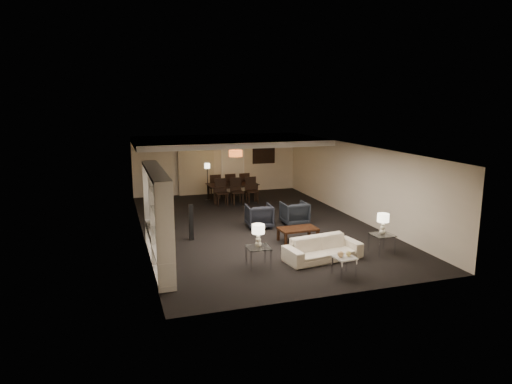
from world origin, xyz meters
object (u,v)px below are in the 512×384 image
object	(u,v)px
chair_nr	(252,190)
chair_fr	(243,185)
vase_amber	(160,207)
chair_fl	(214,186)
dining_table	(233,192)
chair_nm	(237,191)
table_lamp_left	(258,236)
floor_lamp	(208,182)
coffee_table	(298,235)
marble_table	(344,266)
floor_speaker	(191,222)
armchair_right	(294,213)
side_table_right	(382,244)
side_table_left	(258,257)
sofa	(323,249)
armchair_left	(259,216)
chair_fm	(229,185)
television	(155,214)
chair_nl	(222,192)
table_lamp_right	(383,224)
pendant_light	(236,153)
vase_blue	(162,231)

from	to	relation	value
chair_nr	chair_fr	bearing A→B (deg)	89.04
vase_amber	chair_fl	distance (m)	8.44
dining_table	chair_nm	size ratio (longest dim) A/B	1.92
table_lamp_left	chair_nr	size ratio (longest dim) A/B	0.55
chair_nr	floor_lamp	bearing A→B (deg)	145.16
table_lamp_left	dining_table	xyz separation A→B (m)	(1.30, 7.26, -0.44)
coffee_table	floor_lamp	world-z (taller)	floor_lamp
chair_nr	marble_table	bearing A→B (deg)	-92.44
coffee_table	floor_lamp	bearing A→B (deg)	102.42
table_lamp_left	floor_speaker	size ratio (longest dim) A/B	0.53
chair_fr	floor_lamp	xyz separation A→B (m)	(-1.53, -0.27, 0.24)
vase_amber	armchair_right	bearing A→B (deg)	35.20
side_table_right	chair_fl	xyz separation A→B (m)	(-2.70, 7.91, 0.25)
side_table_left	side_table_right	bearing A→B (deg)	0.00
chair_fl	floor_lamp	bearing A→B (deg)	37.61
sofa	floor_speaker	distance (m)	3.90
armchair_left	chair_fm	world-z (taller)	chair_fm
television	chair_nl	world-z (taller)	television
chair_nr	chair_fl	xyz separation A→B (m)	(-1.20, 1.30, 0.00)
chair_nl	chair_nm	size ratio (longest dim) A/B	1.00
side_table_left	table_lamp_left	bearing A→B (deg)	0.00
coffee_table	table_lamp_right	size ratio (longest dim) A/B	1.94
coffee_table	side_table_right	world-z (taller)	side_table_right
armchair_right	floor_lamp	bearing A→B (deg)	-65.79
floor_speaker	chair_nm	size ratio (longest dim) A/B	1.04
armchair_right	side_table_right	world-z (taller)	armchair_right
side_table_right	marble_table	world-z (taller)	side_table_right
table_lamp_left	floor_speaker	xyz separation A→B (m)	(-1.15, 2.64, -0.26)
pendant_light	dining_table	xyz separation A→B (m)	(-0.06, 0.28, -1.58)
marble_table	floor_lamp	distance (m)	8.86
chair_nr	chair_fr	distance (m)	1.30
floor_speaker	floor_lamp	world-z (taller)	floor_lamp
side_table_right	dining_table	bearing A→B (deg)	106.13
pendant_light	chair_nr	distance (m)	1.56
side_table_left	table_lamp_left	size ratio (longest dim) A/B	0.97
vase_blue	pendant_light	bearing A→B (deg)	63.03
armchair_left	chair_nr	size ratio (longest dim) A/B	0.80
vase_amber	table_lamp_right	bearing A→B (deg)	-0.90
television	side_table_right	bearing A→B (deg)	-107.82
sofa	side_table_left	bearing A→B (deg)	172.31
pendant_light	coffee_table	bearing A→B (deg)	-86.37
floor_lamp	chair_nr	bearing A→B (deg)	-33.88
chair_nm	floor_lamp	xyz separation A→B (m)	(-0.93, 1.03, 0.24)
armchair_right	table_lamp_left	size ratio (longest dim) A/B	1.44
sofa	chair_fl	world-z (taller)	chair_fl
chair_nm	chair_fm	bearing A→B (deg)	88.54
armchair_right	pendant_light	bearing A→B (deg)	-75.42
armchair_left	chair_fm	bearing A→B (deg)	-88.61
table_lamp_right	armchair_right	bearing A→B (deg)	108.43
armchair_left	television	distance (m)	3.71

